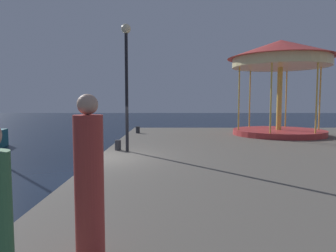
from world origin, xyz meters
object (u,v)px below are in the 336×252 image
at_px(bollard_south, 138,130).
at_px(bollard_center, 118,145).
at_px(carousel, 281,64).
at_px(person_by_the_water, 90,184).
at_px(lamp_post_mid_promenade, 127,66).

relative_size(bollard_south, bollard_center, 1.00).
height_order(carousel, bollard_south, carousel).
xyz_separation_m(bollard_center, person_by_the_water, (1.03, -8.27, 0.74)).
bearing_deg(person_by_the_water, bollard_south, 93.47).
distance_m(lamp_post_mid_promenade, bollard_south, 7.29).
relative_size(carousel, person_by_the_water, 2.94).
bearing_deg(bollard_center, person_by_the_water, -82.89).
distance_m(bollard_south, person_by_the_water, 14.67).
relative_size(lamp_post_mid_promenade, bollard_south, 11.87).
bearing_deg(bollard_south, bollard_center, -91.30).
relative_size(carousel, bollard_center, 14.61).
bearing_deg(bollard_south, person_by_the_water, -86.53).
bearing_deg(bollard_south, carousel, -6.81).
distance_m(bollard_center, person_by_the_water, 8.37).
distance_m(bollard_south, bollard_center, 6.36).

